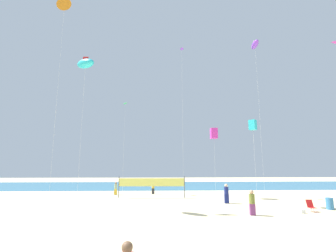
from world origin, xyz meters
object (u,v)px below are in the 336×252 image
object	(u,v)px
kite_cyan_inflatable	(85,64)
kite_violet_inflatable	(255,45)
beachgoer_mustard_shirt	(153,187)
kite_violet_diamond	(182,58)
volleyball_net	(152,183)
beachgoer_navy_shirt	(226,193)
trash_barrel	(330,204)
beachgoer_olive_shirt	(252,202)
kite_green_diamond	(125,105)
folding_beach_chair	(311,205)
kite_cyan_box	(253,125)
kite_orange_delta	(64,6)
beach_handbag	(303,212)
beachgoer_sage_shirt	(116,188)
kite_magenta_box	(214,133)

from	to	relation	value
kite_cyan_inflatable	kite_violet_inflatable	xyz separation A→B (m)	(19.98, 7.86, 6.68)
beachgoer_mustard_shirt	kite_violet_diamond	world-z (taller)	kite_violet_diamond
volleyball_net	beachgoer_navy_shirt	bearing A→B (deg)	-30.01
beachgoer_navy_shirt	trash_barrel	world-z (taller)	beachgoer_navy_shirt
trash_barrel	volleyball_net	bearing A→B (deg)	151.99
trash_barrel	kite_cyan_inflatable	size ratio (longest dim) A/B	0.07
beachgoer_olive_shirt	kite_green_diamond	xyz separation A→B (m)	(-11.63, 14.80, 11.02)
folding_beach_chair	kite_green_diamond	size ratio (longest dim) A/B	0.07
volleyball_net	kite_violet_diamond	distance (m)	17.00
beachgoer_mustard_shirt	kite_cyan_inflatable	xyz separation A→B (m)	(-6.34, -10.24, 12.28)
volleyball_net	kite_green_diamond	bearing A→B (deg)	129.36
kite_cyan_box	kite_violet_inflatable	xyz separation A→B (m)	(3.94, 7.17, 12.34)
kite_cyan_inflatable	kite_cyan_box	bearing A→B (deg)	2.45
kite_cyan_box	kite_orange_delta	world-z (taller)	kite_orange_delta
kite_cyan_inflatable	folding_beach_chair	bearing A→B (deg)	-7.14
beach_handbag	kite_cyan_inflatable	distance (m)	22.39
kite_cyan_box	kite_violet_inflatable	world-z (taller)	kite_violet_inflatable
beachgoer_mustard_shirt	trash_barrel	xyz separation A→B (m)	(14.84, -11.86, -0.36)
kite_cyan_box	volleyball_net	bearing A→B (deg)	150.06
kite_green_diamond	kite_cyan_inflatable	bearing A→B (deg)	-101.32
folding_beach_chair	kite_green_diamond	world-z (taller)	kite_green_diamond
kite_orange_delta	beachgoer_navy_shirt	bearing A→B (deg)	2.08
trash_barrel	beach_handbag	world-z (taller)	trash_barrel
beachgoer_sage_shirt	trash_barrel	size ratio (longest dim) A/B	1.65
beachgoer_mustard_shirt	folding_beach_chair	distance (m)	17.93
beachgoer_navy_shirt	kite_violet_diamond	bearing A→B (deg)	84.78
beachgoer_navy_shirt	kite_violet_inflatable	xyz separation A→B (m)	(6.38, 5.78, 18.81)
kite_cyan_inflatable	beachgoer_sage_shirt	bearing A→B (deg)	80.30
beachgoer_olive_shirt	trash_barrel	xyz separation A→B (m)	(7.31, 1.98, -0.49)
beachgoer_navy_shirt	trash_barrel	xyz separation A→B (m)	(7.57, -3.69, -0.51)
kite_violet_inflatable	kite_orange_delta	distance (m)	23.88
kite_cyan_inflatable	kite_magenta_box	size ratio (longest dim) A/B	1.71
beachgoer_olive_shirt	kite_cyan_inflatable	xyz separation A→B (m)	(-13.87, 3.60, 12.16)
beachgoer_olive_shirt	kite_violet_inflatable	bearing A→B (deg)	163.10
trash_barrel	kite_cyan_inflatable	world-z (taller)	kite_cyan_inflatable
kite_magenta_box	kite_orange_delta	size ratio (longest dim) A/B	0.38
beachgoer_olive_shirt	kite_violet_diamond	world-z (taller)	kite_violet_diamond
beach_handbag	kite_green_diamond	bearing A→B (deg)	137.86
folding_beach_chair	volleyball_net	xyz separation A→B (m)	(-12.82, 8.71, 1.16)
trash_barrel	volleyball_net	world-z (taller)	volleyball_net
kite_orange_delta	volleyball_net	bearing A→B (deg)	27.63
beachgoer_mustard_shirt	volleyball_net	size ratio (longest dim) A/B	0.21
kite_magenta_box	kite_orange_delta	world-z (taller)	kite_orange_delta
beachgoer_sage_shirt	kite_violet_inflatable	distance (m)	26.44
trash_barrel	kite_orange_delta	bearing A→B (deg)	172.72
trash_barrel	kite_magenta_box	distance (m)	13.10
beachgoer_navy_shirt	beachgoer_olive_shirt	bearing A→B (deg)	-120.70
folding_beach_chair	kite_green_diamond	xyz separation A→B (m)	(-16.82, 13.59, 11.52)
folding_beach_chair	kite_violet_diamond	distance (m)	22.58
beach_handbag	kite_green_diamond	size ratio (longest dim) A/B	0.03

